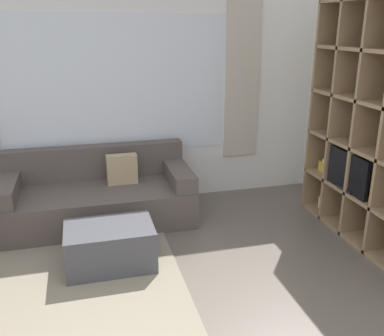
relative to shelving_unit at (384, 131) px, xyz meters
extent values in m
cube|color=white|center=(-2.34, 1.74, 0.19)|extent=(6.21, 0.07, 2.70)
cube|color=white|center=(-2.34, 1.70, 0.29)|extent=(2.76, 0.01, 1.60)
cube|color=beige|center=(-0.80, 1.68, 0.29)|extent=(0.44, 0.03, 1.90)
cube|color=gray|center=(-3.29, 0.15, -1.16)|extent=(2.55, 2.30, 0.01)
cube|color=#997A56|center=(-0.03, 0.18, 0.02)|extent=(0.38, 0.04, 2.37)
cube|color=#997A56|center=(-0.03, 0.59, 0.02)|extent=(0.38, 0.04, 2.37)
cube|color=#997A56|center=(-0.03, 0.99, 0.02)|extent=(0.38, 0.04, 2.37)
cube|color=#997A56|center=(-0.03, -0.02, -1.14)|extent=(0.38, 2.02, 0.04)
cube|color=#997A56|center=(-0.03, -0.02, -0.69)|extent=(0.38, 2.02, 0.04)
cube|color=#997A56|center=(-0.03, -0.02, -0.21)|extent=(0.38, 2.02, 0.04)
cube|color=black|center=(-0.18, 0.22, -0.47)|extent=(0.04, 0.65, 0.40)
cube|color=black|center=(-0.16, 0.22, -0.66)|extent=(0.10, 0.24, 0.03)
cube|color=white|center=(-0.05, 0.76, -0.59)|extent=(0.11, 0.11, 0.16)
cube|color=gold|center=(-0.05, 0.83, -0.61)|extent=(0.12, 0.12, 0.12)
cylinder|color=#388947|center=(-0.05, 0.77, -1.05)|extent=(0.08, 0.08, 0.16)
cube|color=gold|center=(-0.05, 0.35, 0.34)|extent=(0.07, 0.07, 0.12)
cylinder|color=white|center=(-0.05, 0.82, -1.06)|extent=(0.10, 0.10, 0.14)
cube|color=red|center=(-0.05, 0.80, -1.07)|extent=(0.09, 0.09, 0.12)
cube|color=#564C47|center=(-2.67, 1.17, -0.96)|extent=(2.09, 0.94, 0.40)
cube|color=#564C47|center=(-2.67, 1.55, -0.57)|extent=(2.09, 0.18, 0.39)
cube|color=#564C47|center=(-3.59, 1.17, -0.67)|extent=(0.24, 0.88, 0.18)
cube|color=#564C47|center=(-1.74, 1.17, -0.67)|extent=(0.24, 0.88, 0.18)
cube|color=tan|center=(-2.37, 1.27, -0.59)|extent=(0.34, 0.13, 0.34)
cube|color=#47474C|center=(-2.61, 0.19, -0.96)|extent=(0.79, 0.54, 0.40)
camera|label=1|loc=(-2.77, -3.36, 0.95)|focal=40.00mm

